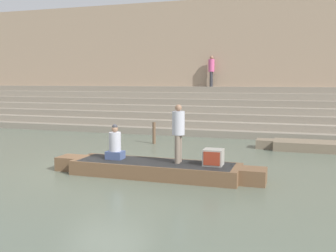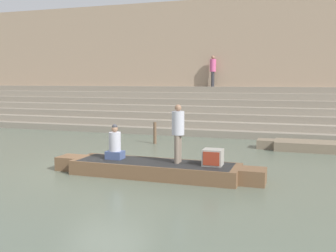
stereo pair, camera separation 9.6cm
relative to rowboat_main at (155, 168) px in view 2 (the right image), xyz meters
The scene contains 9 objects.
ground_plane 1.82m from the rowboat_main, 166.11° to the left, with size 120.00×120.00×0.00m, color #566051.
ghat_steps 10.95m from the rowboat_main, 99.23° to the left, with size 36.00×4.40×2.37m.
back_wall 13.52m from the rowboat_main, 97.70° to the left, with size 34.20×1.28×7.38m.
rowboat_main is the anchor object (origin of this frame).
person_standing 1.32m from the rowboat_main, 10.01° to the left, with size 0.35×0.35×1.65m.
person_rowing 1.41m from the rowboat_main, behind, with size 0.49×0.39×1.04m.
tv_set 1.72m from the rowboat_main, ahead, with size 0.53×0.47×0.45m.
mooring_post 5.84m from the rowboat_main, 110.35° to the left, with size 0.14×0.14×0.93m, color brown.
person_on_steps 12.49m from the rowboat_main, 94.36° to the left, with size 0.34×0.34×1.76m.
Camera 2 is at (5.61, -10.75, 2.72)m, focal length 42.00 mm.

